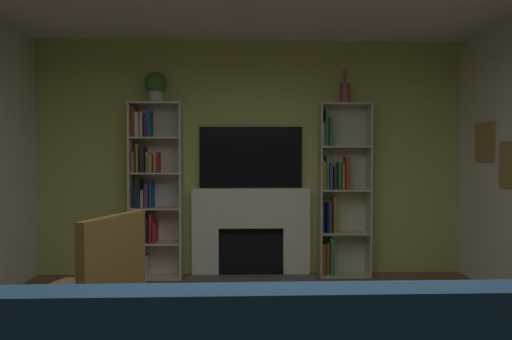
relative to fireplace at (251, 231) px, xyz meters
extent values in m
cube|color=#B6C167|center=(0.00, 0.13, 0.85)|extent=(5.10, 0.06, 2.74)
cube|color=olive|center=(2.48, -1.05, 0.79)|extent=(0.03, 0.39, 0.45)
cube|color=#395E40|center=(2.47, -1.05, 0.79)|extent=(0.01, 0.33, 0.39)
cube|color=olive|center=(2.48, -0.53, 1.02)|extent=(0.03, 0.38, 0.41)
cube|color=teal|center=(2.47, -0.53, 1.02)|extent=(0.01, 0.32, 0.35)
cube|color=white|center=(-0.53, 0.01, -0.24)|extent=(0.31, 0.18, 0.56)
cube|color=white|center=(0.53, 0.01, -0.24)|extent=(0.31, 0.18, 0.56)
cube|color=white|center=(0.00, 0.01, 0.27)|extent=(1.36, 0.18, 0.46)
cube|color=black|center=(0.00, 0.06, -0.24)|extent=(0.75, 0.08, 0.56)
cube|color=#595556|center=(0.00, -0.23, -0.51)|extent=(1.46, 0.30, 0.03)
cube|color=black|center=(0.00, 0.07, 0.85)|extent=(1.19, 0.06, 0.71)
cube|color=beige|center=(-1.37, -0.06, 0.47)|extent=(0.02, 0.31, 1.99)
cube|color=beige|center=(-0.80, -0.06, 0.47)|extent=(0.02, 0.31, 1.99)
cube|color=beige|center=(-1.08, 0.09, 0.47)|extent=(0.59, 0.02, 1.99)
cube|color=beige|center=(-1.08, -0.06, -0.51)|extent=(0.55, 0.31, 0.02)
cube|color=#50296C|center=(-1.33, -0.03, -0.39)|extent=(0.03, 0.22, 0.23)
cube|color=#5A2F65|center=(-1.29, -0.04, -0.39)|extent=(0.02, 0.23, 0.23)
cube|color=beige|center=(-1.25, -0.03, -0.36)|extent=(0.04, 0.21, 0.29)
cube|color=beige|center=(-1.20, -0.04, -0.39)|extent=(0.04, 0.24, 0.23)
cube|color=beige|center=(-1.08, -0.06, -0.12)|extent=(0.55, 0.31, 0.02)
cube|color=black|center=(-1.33, -0.01, 0.03)|extent=(0.03, 0.19, 0.28)
cube|color=beige|center=(-1.27, -0.01, 0.05)|extent=(0.04, 0.19, 0.33)
cube|color=#B6331A|center=(-1.23, -0.04, 0.04)|extent=(0.03, 0.23, 0.31)
cube|color=black|center=(-1.18, -0.03, 0.03)|extent=(0.03, 0.21, 0.29)
cube|color=#BD342A|center=(-1.13, -0.05, 0.05)|extent=(0.02, 0.26, 0.33)
cube|color=red|center=(-1.10, -0.04, 0.00)|extent=(0.03, 0.24, 0.23)
cube|color=beige|center=(-1.08, -0.06, 0.27)|extent=(0.55, 0.31, 0.02)
cube|color=navy|center=(-1.32, -0.01, 0.40)|extent=(0.04, 0.18, 0.24)
cube|color=#1C272A|center=(-1.27, -0.05, 0.44)|extent=(0.04, 0.26, 0.31)
cube|color=beige|center=(-1.23, -0.03, 0.38)|extent=(0.03, 0.21, 0.20)
cube|color=#67396F|center=(-1.18, -0.03, 0.42)|extent=(0.04, 0.22, 0.27)
cube|color=#174497|center=(-1.13, -0.04, 0.43)|extent=(0.03, 0.24, 0.29)
cube|color=beige|center=(-1.08, -0.06, 0.67)|extent=(0.55, 0.31, 0.02)
cube|color=#955333|center=(-1.33, -0.04, 0.80)|extent=(0.04, 0.25, 0.23)
cube|color=olive|center=(-1.28, -0.04, 0.84)|extent=(0.02, 0.24, 0.32)
cube|color=#26232A|center=(-1.23, -0.04, 0.83)|extent=(0.04, 0.24, 0.29)
cube|color=beige|center=(-1.18, -0.01, 0.80)|extent=(0.03, 0.18, 0.23)
cube|color=olive|center=(-1.13, -0.05, 0.78)|extent=(0.04, 0.25, 0.20)
cube|color=beige|center=(-1.09, -0.02, 0.80)|extent=(0.03, 0.20, 0.24)
cube|color=#B02A26|center=(-1.06, -0.04, 0.80)|extent=(0.02, 0.23, 0.23)
cube|color=beige|center=(-1.08, -0.06, 1.07)|extent=(0.55, 0.31, 0.02)
cube|color=#A93827|center=(-1.33, -0.02, 1.25)|extent=(0.04, 0.20, 0.34)
cube|color=beige|center=(-1.28, -0.04, 1.22)|extent=(0.04, 0.23, 0.28)
cube|color=beige|center=(-1.23, -0.04, 1.22)|extent=(0.03, 0.23, 0.28)
cube|color=#682B73|center=(-1.19, -0.02, 1.19)|extent=(0.02, 0.20, 0.23)
cube|color=#175385|center=(-1.15, -0.03, 1.23)|extent=(0.04, 0.21, 0.30)
cube|color=beige|center=(-1.08, -0.06, 1.46)|extent=(0.55, 0.31, 0.02)
cube|color=beige|center=(0.80, -0.04, 0.47)|extent=(0.02, 0.27, 1.99)
cube|color=beige|center=(1.37, -0.04, 0.47)|extent=(0.02, 0.27, 1.99)
cube|color=beige|center=(1.08, 0.09, 0.47)|extent=(0.59, 0.02, 1.99)
cube|color=beige|center=(1.08, -0.04, -0.51)|extent=(0.55, 0.27, 0.02)
cube|color=#946124|center=(0.83, -0.02, -0.33)|extent=(0.04, 0.21, 0.36)
cube|color=#955A2D|center=(0.89, 0.00, -0.32)|extent=(0.03, 0.16, 0.36)
cube|color=#38744E|center=(0.93, -0.02, -0.29)|extent=(0.04, 0.20, 0.42)
cube|color=beige|center=(1.08, -0.04, -0.02)|extent=(0.55, 0.27, 0.02)
cube|color=#1A4C86|center=(0.83, -0.01, 0.14)|extent=(0.03, 0.18, 0.31)
cube|color=black|center=(0.87, -0.03, 0.15)|extent=(0.02, 0.21, 0.33)
cube|color=#2C4787|center=(0.91, -0.01, 0.15)|extent=(0.04, 0.18, 0.33)
cube|color=olive|center=(0.96, -0.02, 0.19)|extent=(0.04, 0.19, 0.41)
cube|color=beige|center=(1.08, -0.04, 0.47)|extent=(0.55, 0.27, 0.02)
cube|color=#A38232|center=(0.83, -0.03, 0.65)|extent=(0.03, 0.21, 0.32)
cube|color=#397D54|center=(0.87, -0.02, 0.68)|extent=(0.03, 0.19, 0.39)
cube|color=#30458A|center=(0.92, -0.01, 0.64)|extent=(0.04, 0.17, 0.31)
cube|color=#1F282C|center=(0.97, -0.02, 0.61)|extent=(0.04, 0.19, 0.26)
cube|color=#2F7641|center=(1.02, -0.01, 0.64)|extent=(0.03, 0.18, 0.32)
cube|color=olive|center=(1.06, -0.01, 0.63)|extent=(0.03, 0.18, 0.30)
cube|color=#AC362A|center=(1.11, -0.01, 0.67)|extent=(0.04, 0.17, 0.37)
cube|color=beige|center=(1.08, -0.04, 0.97)|extent=(0.55, 0.27, 0.02)
cube|color=beige|center=(0.83, 0.00, 1.12)|extent=(0.03, 0.15, 0.27)
cube|color=#337D47|center=(0.87, 0.00, 1.19)|extent=(0.04, 0.16, 0.42)
cube|color=#277150|center=(0.91, -0.02, 1.14)|extent=(0.03, 0.21, 0.33)
cube|color=beige|center=(1.08, -0.04, 1.46)|extent=(0.55, 0.27, 0.02)
cylinder|color=silver|center=(-1.08, -0.05, 1.53)|extent=(0.17, 0.17, 0.13)
sphere|color=#3F6B28|center=(-1.08, -0.05, 1.70)|extent=(0.25, 0.25, 0.25)
cylinder|color=#973D51|center=(1.08, -0.05, 1.59)|extent=(0.11, 0.11, 0.23)
cylinder|color=#4C7F3F|center=(1.08, -0.07, 1.78)|extent=(0.01, 0.01, 0.14)
sphere|color=#D16B80|center=(1.08, -0.07, 1.85)|extent=(0.05, 0.05, 0.05)
cylinder|color=#4C7F3F|center=(1.09, -0.07, 1.76)|extent=(0.01, 0.01, 0.11)
sphere|color=#D16B80|center=(1.09, -0.07, 1.82)|extent=(0.05, 0.05, 0.05)
cylinder|color=#4C7F3F|center=(1.08, -0.05, 1.77)|extent=(0.01, 0.01, 0.14)
sphere|color=#D16B80|center=(1.08, -0.05, 1.84)|extent=(0.04, 0.04, 0.04)
cylinder|color=#4C7F3F|center=(1.07, -0.04, 1.76)|extent=(0.01, 0.01, 0.12)
sphere|color=#D16B80|center=(1.07, -0.04, 1.82)|extent=(0.06, 0.06, 0.06)
cylinder|color=brown|center=(-0.80, -2.35, -0.30)|extent=(0.04, 0.04, 0.45)
cylinder|color=brown|center=(-1.35, -2.16, -0.30)|extent=(0.04, 0.04, 0.45)
cube|color=#B47258|center=(-1.17, -2.54, -0.04)|extent=(0.81, 0.83, 0.08)
cube|color=brown|center=(-1.17, -2.54, -0.10)|extent=(0.81, 0.83, 0.04)
cube|color=brown|center=(-0.90, -2.63, 0.21)|extent=(0.27, 0.64, 0.58)
camera|label=1|loc=(-0.13, -5.63, 0.87)|focal=34.23mm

